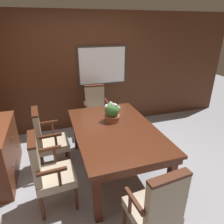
{
  "coord_description": "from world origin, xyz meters",
  "views": [
    {
      "loc": [
        -0.67,
        -2.34,
        2.17
      ],
      "look_at": [
        0.18,
        0.28,
        0.96
      ],
      "focal_mm": 32.0,
      "sensor_mm": 36.0,
      "label": 1
    }
  ],
  "objects_px": {
    "chair_head_near": "(157,208)",
    "chair_left_far": "(47,138)",
    "potted_plant": "(112,112)",
    "chair_left_near": "(48,170)",
    "chair_head_far": "(96,108)",
    "dining_table": "(115,134)"
  },
  "relations": [
    {
      "from": "dining_table",
      "to": "chair_head_far",
      "type": "distance_m",
      "value": 1.32
    },
    {
      "from": "chair_left_near",
      "to": "chair_left_far",
      "type": "relative_size",
      "value": 1.0
    },
    {
      "from": "dining_table",
      "to": "chair_head_near",
      "type": "xyz_separation_m",
      "value": [
        -0.02,
        -1.29,
        -0.11
      ]
    },
    {
      "from": "chair_left_far",
      "to": "chair_left_near",
      "type": "bearing_deg",
      "value": 176.12
    },
    {
      "from": "chair_left_far",
      "to": "chair_head_near",
      "type": "bearing_deg",
      "value": -153.0
    },
    {
      "from": "chair_head_far",
      "to": "chair_left_far",
      "type": "distance_m",
      "value": 1.37
    },
    {
      "from": "dining_table",
      "to": "potted_plant",
      "type": "xyz_separation_m",
      "value": [
        0.04,
        0.26,
        0.24
      ]
    },
    {
      "from": "chair_left_near",
      "to": "chair_head_near",
      "type": "bearing_deg",
      "value": -135.36
    },
    {
      "from": "chair_left_near",
      "to": "chair_left_far",
      "type": "bearing_deg",
      "value": -4.18
    },
    {
      "from": "chair_head_far",
      "to": "potted_plant",
      "type": "height_order",
      "value": "potted_plant"
    },
    {
      "from": "chair_head_far",
      "to": "potted_plant",
      "type": "bearing_deg",
      "value": -84.69
    },
    {
      "from": "chair_head_far",
      "to": "chair_left_far",
      "type": "height_order",
      "value": "same"
    },
    {
      "from": "chair_head_near",
      "to": "chair_left_near",
      "type": "bearing_deg",
      "value": -47.62
    },
    {
      "from": "chair_left_near",
      "to": "chair_head_far",
      "type": "distance_m",
      "value": 2.0
    },
    {
      "from": "chair_head_near",
      "to": "potted_plant",
      "type": "relative_size",
      "value": 3.36
    },
    {
      "from": "chair_left_far",
      "to": "dining_table",
      "type": "bearing_deg",
      "value": -114.45
    },
    {
      "from": "chair_head_near",
      "to": "chair_left_far",
      "type": "relative_size",
      "value": 1.0
    },
    {
      "from": "chair_left_near",
      "to": "chair_left_far",
      "type": "height_order",
      "value": "same"
    },
    {
      "from": "potted_plant",
      "to": "dining_table",
      "type": "bearing_deg",
      "value": -97.91
    },
    {
      "from": "chair_left_far",
      "to": "potted_plant",
      "type": "relative_size",
      "value": 3.36
    },
    {
      "from": "chair_head_near",
      "to": "chair_left_near",
      "type": "xyz_separation_m",
      "value": [
        -0.98,
        0.88,
        0.0
      ]
    },
    {
      "from": "chair_head_near",
      "to": "chair_left_far",
      "type": "height_order",
      "value": "same"
    }
  ]
}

